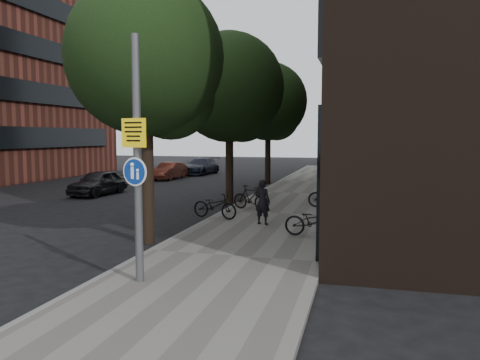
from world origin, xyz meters
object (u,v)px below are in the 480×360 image
(signpost, at_px, (138,159))
(parked_car_near, at_px, (98,183))
(parked_bike_facade_near, at_px, (314,221))
(pedestrian, at_px, (262,202))

(signpost, relative_size, parked_car_near, 1.30)
(signpost, bearing_deg, parked_bike_facade_near, 70.69)
(pedestrian, relative_size, parked_bike_facade_near, 0.85)
(signpost, distance_m, pedestrian, 7.06)
(signpost, xyz_separation_m, parked_bike_facade_near, (3.04, 5.19, -2.04))
(parked_bike_facade_near, height_order, parked_car_near, parked_car_near)
(pedestrian, bearing_deg, signpost, 94.50)
(pedestrian, xyz_separation_m, parked_bike_facade_near, (1.90, -1.55, -0.29))
(signpost, height_order, pedestrian, signpost)
(pedestrian, height_order, parked_car_near, pedestrian)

